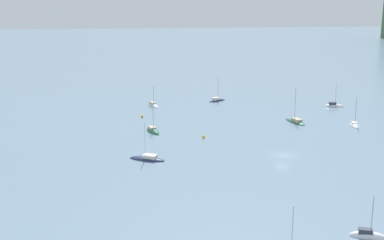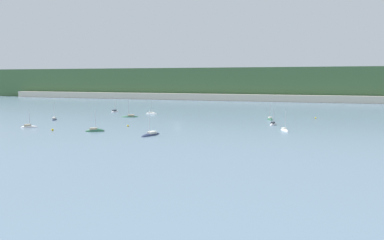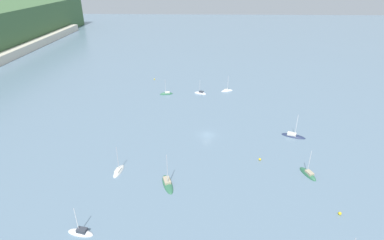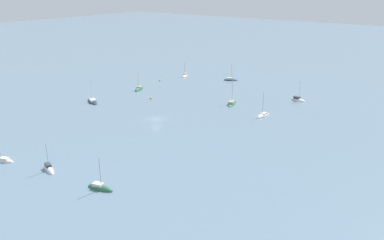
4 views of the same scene
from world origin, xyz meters
TOP-DOWN VIEW (x-y plane):
  - ground_plane at (0.00, 0.00)m, footprint 600.00×600.00m
  - sailboat_0 at (0.19, -27.23)m, footprint 4.98×7.67m
  - sailboat_1 at (-25.02, 9.83)m, footprint 7.93×4.51m
  - sailboat_2 at (-20.26, 23.13)m, footprint 5.92×2.61m
  - sailboat_4 at (-45.99, -24.97)m, footprint 5.81×3.76m
  - sailboat_5 at (-19.70, -25.71)m, footprint 6.31×3.87m
  - sailboat_6 at (-50.98, -6.22)m, footprint 4.09×5.62m
  - sailboat_7 at (-40.90, 25.40)m, footprint 2.69×5.65m
  - sailboat_9 at (35.99, 2.56)m, footprint 3.09×5.41m
  - mooring_buoy_0 at (-13.69, -14.46)m, footprint 0.66×0.66m
  - mooring_buoy_1 at (-33.79, -28.14)m, footprint 0.69×0.69m

SIDE VIEW (x-z plane):
  - ground_plane at x=0.00m, z-range 0.00..0.00m
  - sailboat_2 at x=-20.26m, z-range -3.97..4.11m
  - sailboat_5 at x=-19.70m, z-range -3.81..3.98m
  - sailboat_4 at x=-45.99m, z-range -3.31..3.52m
  - sailboat_9 at x=35.99m, z-range -3.41..3.63m
  - sailboat_0 at x=0.19m, z-range -3.99..4.21m
  - sailboat_7 at x=-40.90m, z-range -3.50..3.74m
  - sailboat_1 at x=-25.02m, z-range -4.61..4.87m
  - sailboat_6 at x=-50.98m, z-range -3.70..4.00m
  - mooring_buoy_0 at x=-13.69m, z-range 0.00..0.66m
  - mooring_buoy_1 at x=-33.79m, z-range 0.00..0.69m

